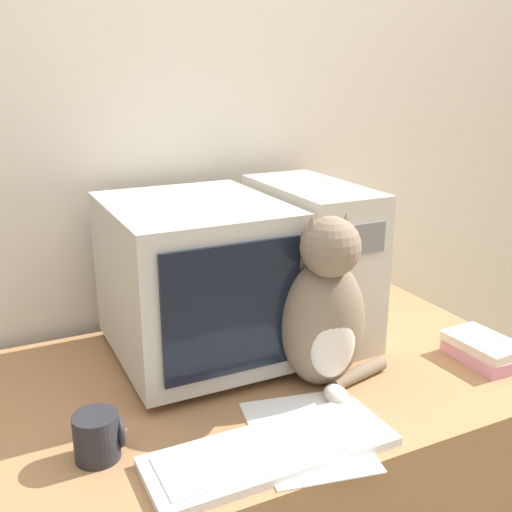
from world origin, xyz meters
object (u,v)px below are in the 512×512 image
keyboard (272,451)px  pen (217,447)px  book_stack (484,350)px  mug (98,436)px  cat (325,312)px  crt_monitor (195,280)px  computer_tower (310,260)px

keyboard → pen: 0.11m
book_stack → mug: 0.96m
keyboard → book_stack: size_ratio=2.57×
book_stack → mug: (-0.96, 0.03, 0.02)m
cat → pen: 0.39m
pen → keyboard: bearing=-35.8°
crt_monitor → cat: 0.34m
computer_tower → cat: computer_tower is taller
cat → pen: cat is taller
mug → book_stack: bearing=-1.7°
crt_monitor → computer_tower: 0.33m
book_stack → keyboard: bearing=-170.5°
book_stack → mug: bearing=178.3°
keyboard → computer_tower: bearing=52.2°
keyboard → pen: keyboard is taller
computer_tower → pen: (-0.44, -0.39, -0.20)m
crt_monitor → mug: bearing=-135.5°
book_stack → computer_tower: bearing=132.0°
crt_monitor → cat: bearing=-51.1°
computer_tower → keyboard: bearing=-127.8°
keyboard → book_stack: book_stack is taller
book_stack → pen: size_ratio=1.31×
keyboard → mug: mug is taller
keyboard → pen: size_ratio=3.38×
cat → pen: bearing=-148.9°
keyboard → cat: cat is taller
computer_tower → book_stack: bearing=-48.0°
computer_tower → cat: size_ratio=1.03×
cat → book_stack: cat is taller
keyboard → book_stack: 0.67m
computer_tower → book_stack: 0.50m
book_stack → pen: book_stack is taller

